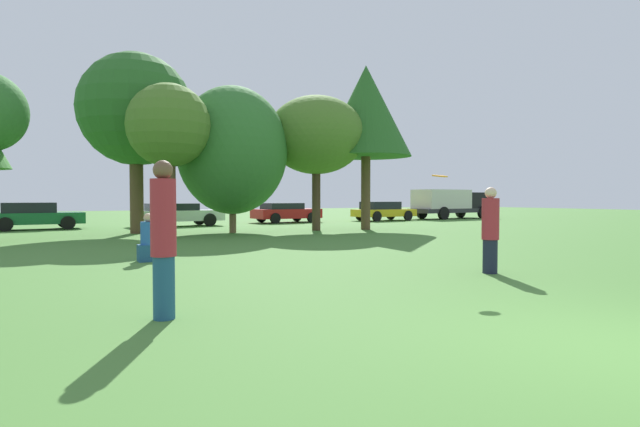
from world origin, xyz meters
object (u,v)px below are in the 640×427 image
(person_thrower, at_px, (163,237))
(tree_5, at_px, (316,136))
(tree_4, at_px, (232,150))
(tree_3, at_px, (169,127))
(bystander_sitting, at_px, (148,242))
(parked_car_white, at_px, (177,214))
(tree_6, at_px, (366,112))
(delivery_truck_black, at_px, (450,202))
(parked_car_yellow, at_px, (383,211))
(parked_car_green, at_px, (34,215))
(person_catcher, at_px, (490,230))
(parked_car_red, at_px, (286,212))
(frisbee, at_px, (440,176))
(tree_2, at_px, (136,110))

(person_thrower, distance_m, tree_5, 17.23)
(person_thrower, bearing_deg, tree_4, 61.60)
(tree_3, distance_m, tree_5, 6.80)
(bystander_sitting, relative_size, parked_car_white, 0.25)
(tree_6, distance_m, delivery_truck_black, 15.06)
(tree_5, distance_m, parked_car_yellow, 11.39)
(tree_3, xyz_separation_m, parked_car_yellow, (15.34, 7.18, -3.55))
(parked_car_green, bearing_deg, person_catcher, -71.33)
(person_catcher, distance_m, parked_car_green, 21.74)
(person_catcher, relative_size, parked_car_yellow, 0.40)
(person_catcher, bearing_deg, delivery_truck_black, -138.13)
(tree_4, xyz_separation_m, parked_car_white, (-0.96, 6.05, -2.88))
(tree_6, height_order, parked_car_yellow, tree_6)
(person_catcher, bearing_deg, parked_car_red, -110.13)
(frisbee, relative_size, tree_2, 0.04)
(tree_3, distance_m, parked_car_green, 9.62)
(person_thrower, height_order, parked_car_yellow, person_thrower)
(person_thrower, distance_m, parked_car_red, 24.18)
(tree_6, xyz_separation_m, parked_car_yellow, (6.20, 7.08, -4.90))
(person_catcher, xyz_separation_m, tree_4, (-0.64, 13.57, 2.67))
(tree_5, bearing_deg, parked_car_white, 126.64)
(tree_2, xyz_separation_m, parked_car_white, (2.71, 4.43, -4.53))
(bystander_sitting, bearing_deg, parked_car_green, 99.67)
(tree_3, relative_size, delivery_truck_black, 0.89)
(delivery_truck_black, bearing_deg, tree_4, -164.42)
(tree_4, bearing_deg, tree_5, -6.31)
(person_catcher, relative_size, tree_4, 0.27)
(tree_4, xyz_separation_m, tree_6, (6.23, -0.98, 2.03))
(tree_2, relative_size, parked_car_yellow, 1.75)
(tree_2, bearing_deg, frisbee, -80.11)
(bystander_sitting, bearing_deg, delivery_truck_black, 31.89)
(delivery_truck_black, bearing_deg, parked_car_white, 177.63)
(frisbee, xyz_separation_m, tree_6, (7.20, 12.88, 3.67))
(bystander_sitting, bearing_deg, parked_car_yellow, 39.59)
(tree_5, height_order, parked_car_yellow, tree_5)
(tree_6, distance_m, parked_car_red, 9.33)
(person_thrower, relative_size, tree_4, 0.31)
(tree_4, xyz_separation_m, parked_car_red, (5.76, 6.94, -2.90))
(frisbee, height_order, tree_2, tree_2)
(person_thrower, bearing_deg, delivery_truck_black, 34.06)
(frisbee, distance_m, parked_car_white, 19.95)
(tree_4, bearing_deg, parked_car_yellow, 26.12)
(person_thrower, distance_m, person_catcher, 6.53)
(delivery_truck_black, bearing_deg, person_thrower, -143.19)
(tree_4, relative_size, tree_6, 0.81)
(person_thrower, xyz_separation_m, tree_5, (9.71, 13.84, 3.35))
(frisbee, distance_m, bystander_sitting, 7.00)
(tree_3, xyz_separation_m, parked_car_red, (8.66, 8.02, -3.57))
(parked_car_green, height_order, delivery_truck_black, delivery_truck_black)
(tree_4, xyz_separation_m, tree_5, (3.86, -0.43, 0.83))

